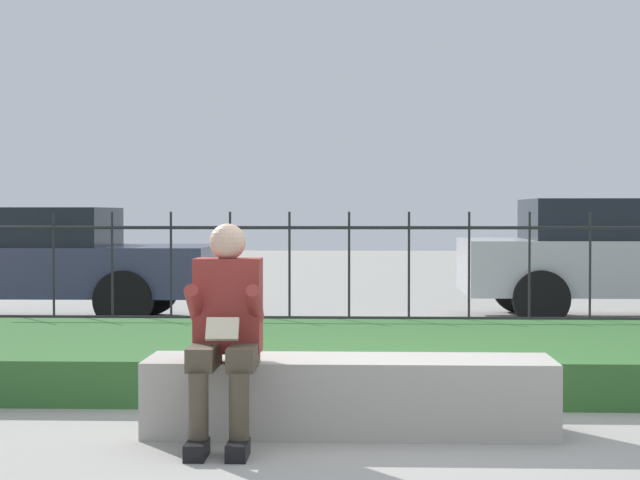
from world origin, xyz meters
TOP-DOWN VIEW (x-y plane):
  - ground_plane at (0.00, 0.00)m, footprint 60.00×60.00m
  - stone_bench at (-0.24, 0.00)m, footprint 2.41×0.57m
  - person_seated_reader at (-0.94, -0.32)m, footprint 0.42×0.73m
  - grass_berm at (0.00, 2.15)m, footprint 10.27×2.90m
  - iron_fence at (-0.00, 4.24)m, footprint 8.27×0.03m
  - car_parked_right at (3.13, 6.83)m, footprint 4.20×2.00m
  - car_parked_left at (-4.32, 6.36)m, footprint 4.62×1.93m

SIDE VIEW (x-z plane):
  - ground_plane at x=0.00m, z-range 0.00..0.00m
  - grass_berm at x=0.00m, z-range 0.00..0.32m
  - stone_bench at x=-0.24m, z-range -0.03..0.42m
  - person_seated_reader at x=-0.94m, z-range 0.05..1.30m
  - iron_fence at x=0.00m, z-range 0.03..1.35m
  - car_parked_left at x=-4.32m, z-range 0.06..1.42m
  - car_parked_right at x=3.13m, z-range 0.05..1.52m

